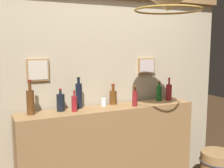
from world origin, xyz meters
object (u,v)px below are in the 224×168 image
Objects in this scene: liquor_bottle_rum at (79,95)px; liquor_bottle_mezcal at (159,93)px; liquor_bottle_scotch at (113,97)px; pendant_lamp at (168,0)px; liquor_bottle_rye at (74,103)px; liquor_bottle_tequila at (169,92)px; liquor_bottle_sherry at (30,101)px; glass_tumbler_rocks at (104,102)px; liquor_bottle_brandy at (61,102)px; liquor_bottle_gin at (135,98)px.

liquor_bottle_mezcal is (0.96, -0.03, -0.04)m from liquor_bottle_rum.
pendant_lamp is (0.09, -0.80, 0.90)m from liquor_bottle_scotch.
pendant_lamp is (0.58, -0.67, 0.91)m from liquor_bottle_rye.
liquor_bottle_scotch reaches higher than liquor_bottle_rye.
liquor_bottle_tequila is at bearing -2.86° from liquor_bottle_rum.
pendant_lamp is at bearing -49.22° from liquor_bottle_rye.
liquor_bottle_tequila is 0.49× the size of pendant_lamp.
liquor_bottle_rum reaches higher than liquor_bottle_rye.
glass_tumbler_rocks is at bearing 3.36° from liquor_bottle_sherry.
glass_tumbler_rocks is (-0.12, -0.03, -0.04)m from liquor_bottle_scotch.
liquor_bottle_scotch is at bearing 5.58° from liquor_bottle_brandy.
pendant_lamp is at bearing -74.45° from glass_tumbler_rocks.
liquor_bottle_sherry is at bearing 173.65° from liquor_bottle_gin.
liquor_bottle_scotch reaches higher than liquor_bottle_brandy.
liquor_bottle_rye is 0.38m from glass_tumbler_rocks.
glass_tumbler_rocks is at bearing -166.49° from liquor_bottle_scotch.
liquor_bottle_mezcal is at bearing 18.75° from liquor_bottle_gin.
liquor_bottle_rum reaches higher than liquor_bottle_brandy.
pendant_lamp is at bearing -58.10° from liquor_bottle_rum.
liquor_bottle_brandy is at bearing -179.78° from liquor_bottle_mezcal.
liquor_bottle_scotch is at bearing 173.94° from liquor_bottle_tequila.
liquor_bottle_gin is 1.10m from pendant_lamp.
liquor_bottle_sherry is 1.45m from liquor_bottle_mezcal.
liquor_bottle_brandy is 1.36m from pendant_lamp.
pendant_lamp is at bearing -129.23° from liquor_bottle_tequila.
pendant_lamp reaches higher than liquor_bottle_rye.
liquor_bottle_mezcal is 0.69m from glass_tumbler_rocks.
liquor_bottle_rum is at bearing 177.92° from liquor_bottle_mezcal.
liquor_bottle_tequila is at bearing -8.71° from liquor_bottle_mezcal.
liquor_bottle_brandy is at bearing 179.34° from liquor_bottle_tequila.
liquor_bottle_mezcal is 1.05× the size of liquor_bottle_gin.
liquor_bottle_scotch is 0.57m from liquor_bottle_mezcal.
liquor_bottle_tequila reaches higher than liquor_bottle_gin.
liquor_bottle_sherry reaches higher than liquor_bottle_rum.
liquor_bottle_rye is at bearing -35.02° from liquor_bottle_brandy.
liquor_bottle_tequila reaches higher than liquor_bottle_scotch.
liquor_bottle_rye is at bearing -126.05° from liquor_bottle_rum.
liquor_bottle_rum reaches higher than liquor_bottle_tequila.
liquor_bottle_tequila is 0.82m from glass_tumbler_rocks.
liquor_bottle_tequila reaches higher than glass_tumbler_rocks.
liquor_bottle_mezcal reaches higher than liquor_bottle_scotch.
liquor_bottle_gin is 2.69× the size of glass_tumbler_rocks.
liquor_bottle_rye is at bearing 175.31° from liquor_bottle_gin.
liquor_bottle_rum is 0.96m from liquor_bottle_mezcal.
liquor_bottle_rye is 0.93× the size of liquor_bottle_scotch.
pendant_lamp reaches higher than liquor_bottle_brandy.
liquor_bottle_rye is 2.54× the size of glass_tumbler_rocks.
liquor_bottle_scotch is at bearing 96.55° from pendant_lamp.
glass_tumbler_rocks is at bearing 150.53° from liquor_bottle_gin.
liquor_bottle_rum is (0.09, 0.12, 0.05)m from liquor_bottle_rye.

